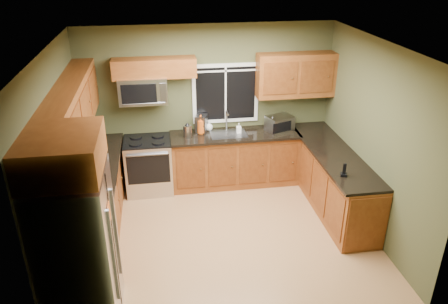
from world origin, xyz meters
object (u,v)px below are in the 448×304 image
object	(u,v)px
kettle	(187,131)
soap_bottle_c	(209,126)
paper_towel_roll	(272,125)
range	(149,165)
cordless_phone	(344,172)
toaster_oven	(280,124)
coffee_maker	(201,124)
refrigerator	(79,251)
soap_bottle_b	(239,128)
soap_bottle_a	(201,125)
microwave	(143,90)

from	to	relation	value
kettle	soap_bottle_c	xyz separation A→B (m)	(0.38, 0.25, -0.03)
paper_towel_roll	soap_bottle_c	size ratio (longest dim) A/B	1.74
range	kettle	world-z (taller)	kettle
range	kettle	size ratio (longest dim) A/B	3.68
cordless_phone	soap_bottle_c	bearing A→B (deg)	130.11
toaster_oven	soap_bottle_c	world-z (taller)	toaster_oven
range	toaster_oven	world-z (taller)	toaster_oven
coffee_maker	paper_towel_roll	bearing A→B (deg)	-10.00
coffee_maker	kettle	xyz separation A→B (m)	(-0.25, -0.19, -0.02)
toaster_oven	kettle	xyz separation A→B (m)	(-1.56, -0.03, -0.01)
refrigerator	soap_bottle_b	bearing A→B (deg)	51.60
toaster_oven	soap_bottle_b	distance (m)	0.70
soap_bottle_c	cordless_phone	world-z (taller)	cordless_phone
refrigerator	soap_bottle_c	xyz separation A→B (m)	(1.74, 3.00, 0.12)
coffee_maker	kettle	world-z (taller)	coffee_maker
refrigerator	range	world-z (taller)	refrigerator
soap_bottle_a	kettle	bearing A→B (deg)	-154.98
toaster_oven	soap_bottle_b	world-z (taller)	toaster_oven
microwave	soap_bottle_b	size ratio (longest dim) A/B	4.41
range	coffee_maker	bearing A→B (deg)	10.47
range	paper_towel_roll	bearing A→B (deg)	-1.00
range	soap_bottle_c	xyz separation A→B (m)	(1.05, 0.23, 0.55)
toaster_oven	paper_towel_roll	xyz separation A→B (m)	(-0.14, -0.05, -0.00)
coffee_maker	cordless_phone	bearing A→B (deg)	-46.73
coffee_maker	soap_bottle_a	xyz separation A→B (m)	(-0.02, -0.08, 0.03)
range	soap_bottle_b	xyz separation A→B (m)	(1.53, 0.03, 0.56)
kettle	soap_bottle_a	distance (m)	0.26
refrigerator	soap_bottle_b	size ratio (longest dim) A/B	10.44
refrigerator	paper_towel_roll	distance (m)	3.90
toaster_oven	cordless_phone	size ratio (longest dim) A/B	2.65
soap_bottle_b	microwave	bearing A→B (deg)	176.05
refrigerator	soap_bottle_a	size ratio (longest dim) A/B	5.51
range	coffee_maker	xyz separation A→B (m)	(0.92, 0.17, 0.61)
range	coffee_maker	size ratio (longest dim) A/B	3.18
soap_bottle_a	soap_bottle_b	xyz separation A→B (m)	(0.63, -0.06, -0.08)
soap_bottle_b	cordless_phone	distance (m)	2.06
coffee_maker	soap_bottle_c	xyz separation A→B (m)	(0.13, 0.06, -0.05)
microwave	refrigerator	bearing A→B (deg)	-103.34
soap_bottle_b	cordless_phone	world-z (taller)	cordless_phone
kettle	paper_towel_roll	xyz separation A→B (m)	(1.42, -0.02, 0.01)
refrigerator	soap_bottle_c	size ratio (longest dim) A/B	10.87
coffee_maker	kettle	bearing A→B (deg)	-143.45
microwave	kettle	bearing A→B (deg)	-12.91
refrigerator	microwave	size ratio (longest dim) A/B	2.37
range	microwave	bearing A→B (deg)	90.02
microwave	soap_bottle_c	bearing A→B (deg)	5.08
microwave	cordless_phone	bearing A→B (deg)	-34.40
kettle	soap_bottle_b	size ratio (longest dim) A/B	1.48
microwave	soap_bottle_c	world-z (taller)	microwave
cordless_phone	microwave	bearing A→B (deg)	145.60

